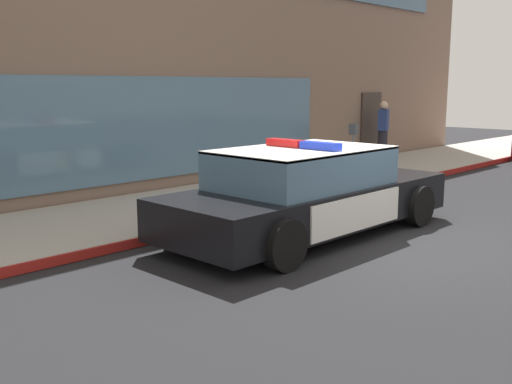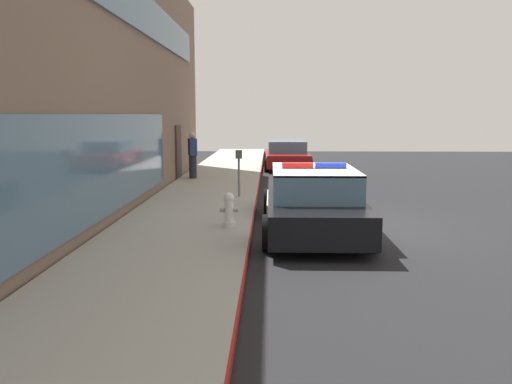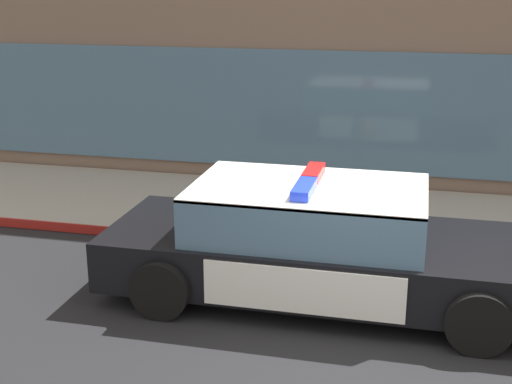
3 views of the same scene
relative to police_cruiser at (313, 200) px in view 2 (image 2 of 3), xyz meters
name	(u,v)px [view 2 (image 2 of 3)]	position (x,y,z in m)	size (l,w,h in m)	color
ground	(347,225)	(0.65, -0.84, -0.68)	(48.00, 48.00, 0.00)	black
sidewalk	(187,221)	(0.65, 2.82, -0.61)	(48.00, 3.00, 0.15)	#A39E93
curb_red_paint	(253,221)	(0.65, 1.30, -0.61)	(28.80, 0.04, 0.14)	maroon
police_cruiser	(313,200)	(0.00, 0.00, 0.00)	(5.16, 2.14, 1.49)	black
fire_hydrant	(229,210)	(-0.22, 1.78, -0.18)	(0.34, 0.39, 0.73)	silver
car_down_street	(286,155)	(13.21, 0.16, -0.05)	(4.63, 2.17, 1.29)	maroon
pedestrian_on_sidewalk	(193,155)	(8.15, 3.78, 0.33)	(0.47, 0.39, 1.71)	#23232D
parking_meter	(239,164)	(3.80, 1.81, 0.40)	(0.12, 0.18, 1.34)	slate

